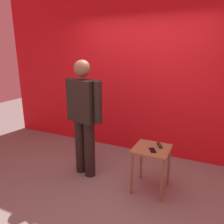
{
  "coord_description": "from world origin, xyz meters",
  "views": [
    {
      "loc": [
        1.18,
        -2.3,
        1.87
      ],
      "look_at": [
        -0.15,
        0.55,
        0.99
      ],
      "focal_mm": 35.14,
      "sensor_mm": 36.0,
      "label": 1
    }
  ],
  "objects_px": {
    "side_table": "(152,156)",
    "tv_remote": "(160,145)",
    "cell_phone": "(152,150)",
    "standing_person": "(84,113)"
  },
  "relations": [
    {
      "from": "side_table",
      "to": "cell_phone",
      "type": "xyz_separation_m",
      "value": [
        0.03,
        -0.08,
        0.12
      ]
    },
    {
      "from": "side_table",
      "to": "cell_phone",
      "type": "height_order",
      "value": "cell_phone"
    },
    {
      "from": "cell_phone",
      "to": "tv_remote",
      "type": "xyz_separation_m",
      "value": [
        0.05,
        0.18,
        0.01
      ]
    },
    {
      "from": "standing_person",
      "to": "tv_remote",
      "type": "relative_size",
      "value": 10.34
    },
    {
      "from": "tv_remote",
      "to": "side_table",
      "type": "bearing_deg",
      "value": -152.76
    },
    {
      "from": "standing_person",
      "to": "cell_phone",
      "type": "relative_size",
      "value": 12.2
    },
    {
      "from": "side_table",
      "to": "tv_remote",
      "type": "xyz_separation_m",
      "value": [
        0.08,
        0.1,
        0.12
      ]
    },
    {
      "from": "tv_remote",
      "to": "cell_phone",
      "type": "bearing_deg",
      "value": -131.8
    },
    {
      "from": "standing_person",
      "to": "tv_remote",
      "type": "bearing_deg",
      "value": 6.16
    },
    {
      "from": "standing_person",
      "to": "side_table",
      "type": "distance_m",
      "value": 1.14
    }
  ]
}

